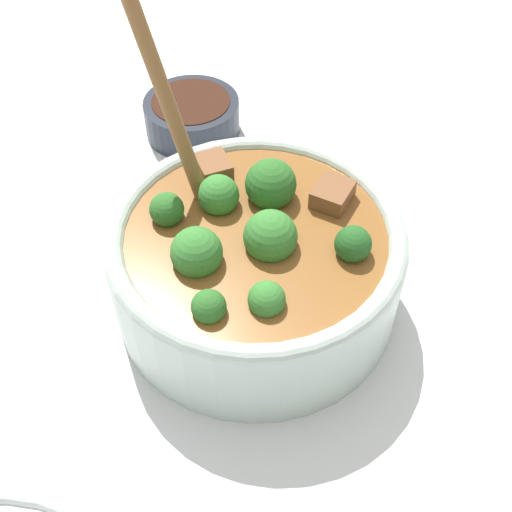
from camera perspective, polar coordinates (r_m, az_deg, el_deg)
ground_plane at (r=0.55m, az=-0.00°, el=-3.85°), size 4.00×4.00×0.00m
stew_bowl at (r=0.51m, az=-0.06°, el=-0.32°), size 0.26×0.23×0.27m
condiment_bowl at (r=0.70m, az=-5.71°, el=12.38°), size 0.10×0.10×0.04m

